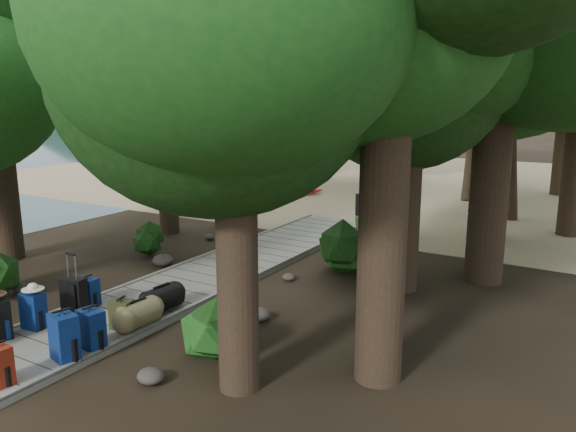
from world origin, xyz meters
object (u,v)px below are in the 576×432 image
Objects in this scene: duffel_right_khaki at (139,314)px; sun_lounger at (486,208)px; backpack_right_c at (91,327)px; backpack_left_d at (88,291)px; suitcase_on_boardwalk at (74,296)px; kayak at (308,191)px; backpack_left_c at (33,309)px; backpack_right_b at (64,335)px; backpack_left_b at (0,316)px; lone_suitcase_on_sand at (363,205)px; backpack_right_d at (122,313)px; duffel_right_black at (162,298)px.

sun_lounger reaches higher than duffel_right_khaki.
backpack_right_c is 0.95m from duffel_right_khaki.
backpack_left_d is 0.43m from suitcase_on_boardwalk.
backpack_right_c is 1.02× the size of suitcase_on_boardwalk.
kayak is (-3.91, 13.93, -0.27)m from backpack_right_c.
backpack_right_b reaches higher than backpack_left_c.
backpack_left_b is 1.26m from suitcase_on_boardwalk.
lone_suitcase_on_sand reaches higher than backpack_left_d.
kayak is (-2.49, 13.92, -0.28)m from backpack_left_c.
backpack_left_b reaches higher than backpack_right_d.
suitcase_on_boardwalk is (-1.19, -0.93, 0.11)m from duffel_right_black.
duffel_right_black is at bearing 104.55° from backpack_right_c.
backpack_left_c reaches higher than lone_suitcase_on_sand.
sun_lounger reaches higher than duffel_right_black.
lone_suitcase_on_sand is (-0.28, 9.69, 0.04)m from duffel_right_black.
backpack_left_d is at bearing 151.34° from backpack_right_c.
kayak is 7.08m from sun_lounger.
backpack_right_b is 13.86m from sun_lounger.
backpack_right_d is 0.27m from duffel_right_khaki.
sun_lounger reaches higher than kayak.
backpack_right_b is 1.07× the size of lone_suitcase_on_sand.
backpack_left_d is 1.38m from backpack_right_d.
backpack_left_d is 13.00m from kayak.
backpack_left_b reaches higher than duffel_right_khaki.
backpack_left_d is 10.27m from lone_suitcase_on_sand.
kayak is (-2.57, 13.18, -0.27)m from suitcase_on_boardwalk.
backpack_left_d reaches higher than backpack_right_d.
backpack_right_b is at bearing -87.51° from duffel_right_khaki.
sun_lounger is at bearing 78.75° from duffel_right_black.
sun_lounger is (3.54, 1.66, -0.03)m from lone_suitcase_on_sand.
backpack_right_d is at bearing -86.17° from sun_lounger.
backpack_left_d is at bearing 86.28° from backpack_left_c.
duffel_right_black is (-0.13, 2.16, -0.17)m from backpack_right_b.
backpack_right_c reaches higher than duffel_right_black.
duffel_right_black is at bearing 74.89° from backpack_right_d.
duffel_right_black is 9.69m from lone_suitcase_on_sand.
backpack_left_c reaches higher than duffel_right_khaki.
backpack_right_c is 1.25× the size of backpack_right_d.
backpack_right_d is 0.74× the size of lone_suitcase_on_sand.
duffel_right_khaki is (1.58, 1.43, -0.13)m from backpack_left_b.
backpack_left_c reaches higher than backpack_right_c.
backpack_left_c is 1.42m from backpack_right_c.
lone_suitcase_on_sand reaches higher than sun_lounger.
duffel_right_khaki is at bearing -14.91° from backpack_left_d.
backpack_right_c is at bearing -86.94° from duffel_right_khaki.
backpack_right_c is at bearing -84.68° from sun_lounger.
backpack_left_d is 0.87× the size of duffel_right_khaki.
backpack_right_b reaches higher than backpack_left_b.
sun_lounger is (3.11, 13.03, -0.10)m from backpack_right_c.
duffel_right_khaki is at bearing -69.71° from lone_suitcase_on_sand.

